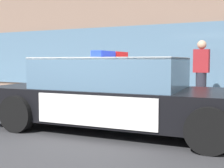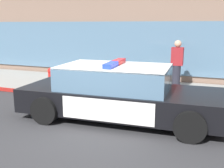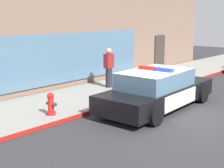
{
  "view_description": "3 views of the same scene",
  "coord_description": "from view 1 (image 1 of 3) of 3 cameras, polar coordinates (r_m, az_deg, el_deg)",
  "views": [
    {
      "loc": [
        2.85,
        -4.29,
        1.32
      ],
      "look_at": [
        0.05,
        1.37,
        0.84
      ],
      "focal_mm": 49.11,
      "sensor_mm": 36.0,
      "label": 1
    },
    {
      "loc": [
        2.55,
        -5.3,
        2.38
      ],
      "look_at": [
        -0.17,
        1.83,
        0.69
      ],
      "focal_mm": 43.15,
      "sensor_mm": 36.0,
      "label": 2
    },
    {
      "loc": [
        -8.93,
        -5.18,
        3.21
      ],
      "look_at": [
        -0.1,
        2.64,
        0.73
      ],
      "focal_mm": 51.95,
      "sensor_mm": 36.0,
      "label": 3
    }
  ],
  "objects": [
    {
      "name": "curb_red_paint",
      "position": [
        7.18,
        2.48,
        -5.61
      ],
      "size": [
        28.8,
        0.04,
        0.14
      ],
      "primitive_type": "cube",
      "color": "maroon",
      "rests_on": "ground"
    },
    {
      "name": "sidewalk",
      "position": [
        8.69,
        6.88,
        -3.88
      ],
      "size": [
        48.0,
        3.26,
        0.15
      ],
      "primitive_type": "cube",
      "color": "gray",
      "rests_on": "ground"
    },
    {
      "name": "ground",
      "position": [
        5.32,
        -7.19,
        -10.03
      ],
      "size": [
        48.0,
        48.0,
        0.0
      ],
      "primitive_type": "plane",
      "color": "#303033"
    },
    {
      "name": "fire_hydrant",
      "position": [
        9.11,
        -12.66,
        -0.87
      ],
      "size": [
        0.34,
        0.39,
        0.73
      ],
      "color": "red",
      "rests_on": "sidewalk"
    },
    {
      "name": "pedestrian_on_sidewalk",
      "position": [
        8.55,
        16.28,
        2.16
      ],
      "size": [
        0.4,
        0.28,
        1.71
      ],
      "rotation": [
        0.0,
        0.0,
        4.71
      ],
      "color": "#23232D",
      "rests_on": "sidewalk"
    },
    {
      "name": "storefront_building",
      "position": [
        15.14,
        19.23,
        13.97
      ],
      "size": [
        21.45,
        10.11,
        7.81
      ],
      "color": "#7A6051",
      "rests_on": "ground"
    },
    {
      "name": "police_cruiser",
      "position": [
        5.83,
        1.16,
        -1.92
      ],
      "size": [
        5.24,
        2.27,
        1.49
      ],
      "rotation": [
        0.0,
        0.0,
        0.05
      ],
      "color": "black",
      "rests_on": "ground"
    }
  ]
}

